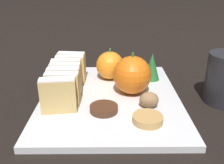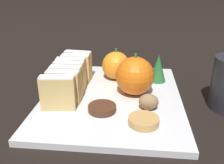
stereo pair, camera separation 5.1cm
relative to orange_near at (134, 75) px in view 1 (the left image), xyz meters
The scene contains 15 objects.
ground_plane 0.07m from the orange_near, 163.70° to the right, with size 6.00×6.00×0.00m, color black.
serving_platter 0.07m from the orange_near, 163.70° to the right, with size 0.28×0.34×0.01m.
stollen_slice_front 0.16m from the orange_near, 150.14° to the right, with size 0.07×0.03×0.07m.
stollen_slice_second 0.15m from the orange_near, 158.44° to the right, with size 0.06×0.02×0.07m.
stollen_slice_third 0.14m from the orange_near, 168.65° to the right, with size 0.06×0.02×0.07m.
stollen_slice_fourth 0.14m from the orange_near, behind, with size 0.06×0.02×0.07m.
stollen_slice_fifth 0.14m from the orange_near, behind, with size 0.06×0.02×0.07m.
stollen_slice_sixth 0.15m from the orange_near, 159.64° to the left, with size 0.06×0.02×0.07m.
stollen_slice_back 0.16m from the orange_near, 150.65° to the left, with size 0.07×0.03×0.07m.
orange_near is the anchor object (origin of this frame).
orange_far 0.09m from the orange_near, 117.52° to the left, with size 0.07×0.07×0.07m.
walnut 0.07m from the orange_near, 66.72° to the right, with size 0.04×0.03×0.03m.
chocolate_cookie 0.10m from the orange_near, 125.72° to the right, with size 0.05×0.05×0.01m.
gingerbread_cookie 0.12m from the orange_near, 81.25° to the right, with size 0.05×0.05×0.01m.
evergreen_sprig 0.09m from the orange_near, 54.03° to the left, with size 0.04×0.04×0.06m.
Camera 1 is at (-0.00, -0.47, 0.24)m, focal length 40.00 mm.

